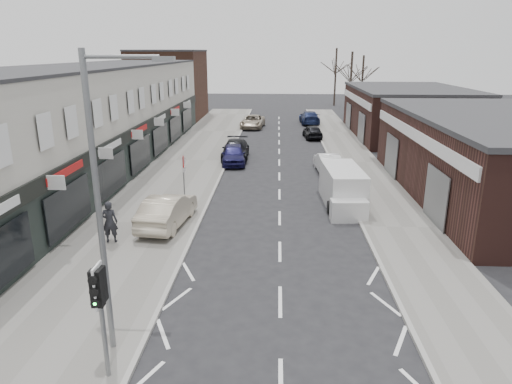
# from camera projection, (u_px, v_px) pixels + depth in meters

# --- Properties ---
(ground) EXTENTS (160.00, 160.00, 0.00)m
(ground) POSITION_uv_depth(u_px,v_px,m) (280.00, 337.00, 13.40)
(ground) COLOR black
(ground) RESTS_ON ground
(pavement_left) EXTENTS (5.50, 64.00, 0.12)m
(pavement_left) POSITION_uv_depth(u_px,v_px,m) (191.00, 161.00, 34.68)
(pavement_left) COLOR slate
(pavement_left) RESTS_ON ground
(pavement_right) EXTENTS (3.50, 64.00, 0.12)m
(pavement_right) POSITION_uv_depth(u_px,v_px,m) (356.00, 163.00, 34.12)
(pavement_right) COLOR slate
(pavement_right) RESTS_ON ground
(shop_terrace_left) EXTENTS (8.00, 41.00, 7.10)m
(shop_terrace_left) POSITION_uv_depth(u_px,v_px,m) (85.00, 119.00, 31.56)
(shop_terrace_left) COLOR #BBB5AA
(shop_terrace_left) RESTS_ON ground
(brick_block_far) EXTENTS (8.00, 10.00, 8.00)m
(brick_block_far) POSITION_uv_depth(u_px,v_px,m) (169.00, 86.00, 55.76)
(brick_block_far) COLOR #4A2B1F
(brick_block_far) RESTS_ON ground
(right_unit_near) EXTENTS (10.00, 18.00, 4.50)m
(right_unit_near) POSITION_uv_depth(u_px,v_px,m) (503.00, 159.00, 25.53)
(right_unit_near) COLOR #3D201B
(right_unit_near) RESTS_ON ground
(right_unit_far) EXTENTS (10.00, 16.00, 4.50)m
(right_unit_far) POSITION_uv_depth(u_px,v_px,m) (407.00, 113.00, 44.61)
(right_unit_far) COLOR #3D201B
(right_unit_far) RESTS_ON ground
(tree_far_a) EXTENTS (3.60, 3.60, 8.00)m
(tree_far_a) POSITION_uv_depth(u_px,v_px,m) (349.00, 116.00, 58.80)
(tree_far_a) COLOR #382D26
(tree_far_a) RESTS_ON ground
(tree_far_b) EXTENTS (3.60, 3.60, 7.50)m
(tree_far_b) POSITION_uv_depth(u_px,v_px,m) (360.00, 111.00, 64.41)
(tree_far_b) COLOR #382D26
(tree_far_b) RESTS_ON ground
(tree_far_c) EXTENTS (3.60, 3.60, 8.50)m
(tree_far_c) POSITION_uv_depth(u_px,v_px,m) (334.00, 106.00, 70.27)
(tree_far_c) COLOR #382D26
(tree_far_c) RESTS_ON ground
(traffic_light) EXTENTS (0.28, 0.60, 3.10)m
(traffic_light) POSITION_uv_depth(u_px,v_px,m) (99.00, 296.00, 10.96)
(traffic_light) COLOR slate
(traffic_light) RESTS_ON pavement_left
(street_lamp) EXTENTS (2.23, 0.22, 8.00)m
(street_lamp) POSITION_uv_depth(u_px,v_px,m) (104.00, 193.00, 11.47)
(street_lamp) COLOR slate
(street_lamp) RESTS_ON pavement_left
(warning_sign) EXTENTS (0.12, 0.80, 2.70)m
(warning_sign) POSITION_uv_depth(u_px,v_px,m) (184.00, 165.00, 24.43)
(warning_sign) COLOR slate
(warning_sign) RESTS_ON pavement_left
(white_van) EXTENTS (2.11, 5.35, 2.05)m
(white_van) POSITION_uv_depth(u_px,v_px,m) (343.00, 188.00, 24.58)
(white_van) COLOR silver
(white_van) RESTS_ON ground
(sedan_on_pavement) EXTENTS (2.11, 4.71, 1.50)m
(sedan_on_pavement) POSITION_uv_depth(u_px,v_px,m) (167.00, 210.00, 21.49)
(sedan_on_pavement) COLOR #BAAD95
(sedan_on_pavement) RESTS_ON pavement_left
(pedestrian) EXTENTS (0.73, 0.53, 1.86)m
(pedestrian) POSITION_uv_depth(u_px,v_px,m) (110.00, 222.00, 19.52)
(pedestrian) COLOR black
(pedestrian) RESTS_ON pavement_left
(parked_car_left_a) EXTENTS (2.06, 4.37, 1.44)m
(parked_car_left_a) POSITION_uv_depth(u_px,v_px,m) (234.00, 154.00, 33.81)
(parked_car_left_a) COLOR #161440
(parked_car_left_a) RESTS_ON ground
(parked_car_left_b) EXTENTS (2.09, 4.95, 1.43)m
(parked_car_left_b) POSITION_uv_depth(u_px,v_px,m) (236.00, 150.00, 35.41)
(parked_car_left_b) COLOR black
(parked_car_left_b) RESTS_ON ground
(parked_car_left_c) EXTENTS (2.71, 5.15, 1.38)m
(parked_car_left_c) POSITION_uv_depth(u_px,v_px,m) (253.00, 122.00, 49.66)
(parked_car_left_c) COLOR #9F927F
(parked_car_left_c) RESTS_ON ground
(parked_car_right_a) EXTENTS (1.70, 4.18, 1.35)m
(parked_car_right_a) POSITION_uv_depth(u_px,v_px,m) (328.00, 163.00, 31.47)
(parked_car_right_a) COLOR silver
(parked_car_right_a) RESTS_ON ground
(parked_car_right_b) EXTENTS (1.89, 3.96, 1.31)m
(parked_car_right_b) POSITION_uv_depth(u_px,v_px,m) (313.00, 132.00, 43.70)
(parked_car_right_b) COLOR black
(parked_car_right_b) RESTS_ON ground
(parked_car_right_c) EXTENTS (2.27, 5.12, 1.46)m
(parked_car_right_c) POSITION_uv_depth(u_px,v_px,m) (309.00, 117.00, 52.48)
(parked_car_right_c) COLOR #161F45
(parked_car_right_c) RESTS_ON ground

